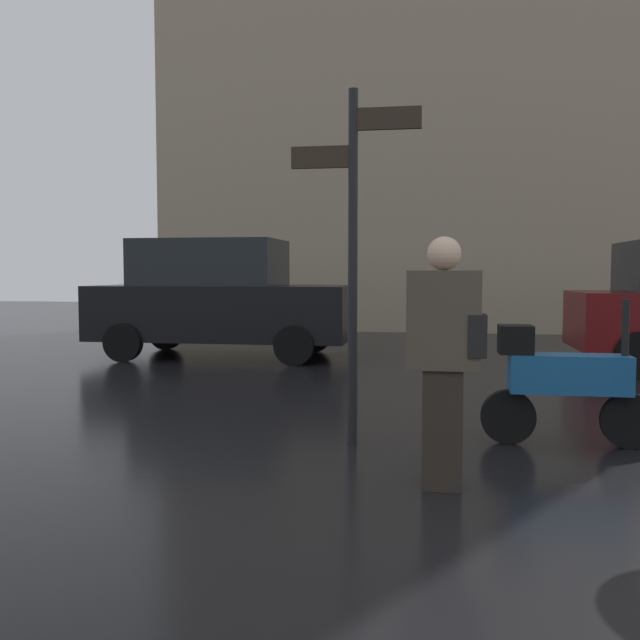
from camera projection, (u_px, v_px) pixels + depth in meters
pedestrian_with_bag at (445, 347)px, 4.66m from camera, size 0.52×0.24×1.69m
parked_scooter at (563, 380)px, 5.87m from camera, size 1.43×0.32×1.23m
parked_car_right at (220, 298)px, 12.05m from camera, size 4.36×2.03×2.01m
street_signpost at (354, 231)px, 5.85m from camera, size 1.08×0.08×2.96m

